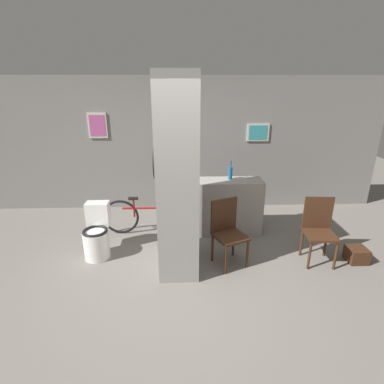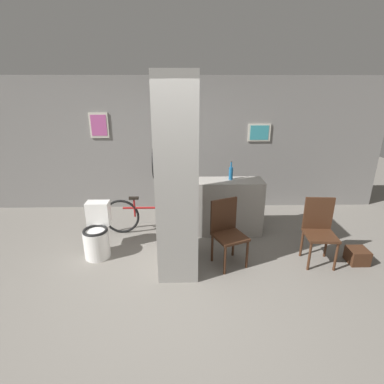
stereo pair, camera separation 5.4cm
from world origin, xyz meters
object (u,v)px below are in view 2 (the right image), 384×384
at_px(bottle_tall, 231,173).
at_px(bicycle, 149,215).
at_px(chair_near_pillar, 227,230).
at_px(chair_by_doorway, 319,228).
at_px(toilet, 97,235).

bearing_deg(bottle_tall, bicycle, -178.15).
relative_size(chair_near_pillar, chair_by_doorway, 1.00).
xyz_separation_m(chair_near_pillar, bicycle, (-1.22, 0.94, -0.19)).
xyz_separation_m(toilet, bottle_tall, (2.08, 0.74, 0.73)).
distance_m(chair_by_doorway, bottle_tall, 1.60).
bearing_deg(bicycle, chair_near_pillar, -37.64).
xyz_separation_m(chair_near_pillar, chair_by_doorway, (1.31, 0.01, 0.00)).
height_order(chair_by_doorway, bottle_tall, bottle_tall).
height_order(toilet, chair_near_pillar, chair_near_pillar).
distance_m(chair_near_pillar, bottle_tall, 1.14).
distance_m(toilet, bicycle, 0.98).
height_order(chair_by_doorway, bicycle, chair_by_doorway).
distance_m(bicycle, bottle_tall, 1.57).
distance_m(chair_by_doorway, bicycle, 2.70).
distance_m(chair_near_pillar, bicycle, 1.55).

